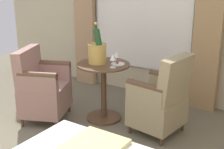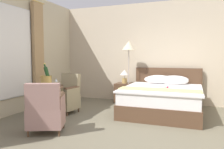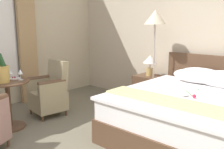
{
  "view_description": "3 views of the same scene",
  "coord_description": "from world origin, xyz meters",
  "px_view_note": "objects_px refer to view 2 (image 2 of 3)",
  "views": [
    {
      "loc": [
        1.03,
        2.14,
        1.76
      ],
      "look_at": [
        -0.63,
        1.05,
        1.12
      ],
      "focal_mm": 50.0,
      "sensor_mm": 36.0,
      "label": 1
    },
    {
      "loc": [
        0.88,
        -3.71,
        1.34
      ],
      "look_at": [
        -0.88,
        0.99,
        0.95
      ],
      "focal_mm": 35.0,
      "sensor_mm": 36.0,
      "label": 2
    },
    {
      "loc": [
        1.58,
        -1.57,
        1.54
      ],
      "look_at": [
        -0.74,
        1.02,
        0.85
      ],
      "focal_mm": 40.0,
      "sensor_mm": 36.0,
      "label": 3
    }
  ],
  "objects_px": {
    "bed": "(163,98)",
    "side_table_round": "(49,101)",
    "snack_plate": "(50,85)",
    "armchair_by_window": "(66,96)",
    "armchair_facing_bed": "(46,111)",
    "nightstand": "(124,93)",
    "champagne_bucket": "(46,80)",
    "bedside_lamp": "(125,74)",
    "wine_glass_near_bucket": "(56,80)",
    "floor_lamp_brass": "(129,50)",
    "wine_glass_near_edge": "(47,81)"
  },
  "relations": [
    {
      "from": "bed",
      "to": "armchair_by_window",
      "type": "distance_m",
      "value": 2.35
    },
    {
      "from": "bed",
      "to": "armchair_by_window",
      "type": "bearing_deg",
      "value": -159.23
    },
    {
      "from": "wine_glass_near_bucket",
      "to": "snack_plate",
      "type": "xyz_separation_m",
      "value": [
        -0.15,
        -0.02,
        -0.11
      ]
    },
    {
      "from": "nightstand",
      "to": "armchair_by_window",
      "type": "distance_m",
      "value": 1.9
    },
    {
      "from": "champagne_bucket",
      "to": "nightstand",
      "type": "bearing_deg",
      "value": 69.54
    },
    {
      "from": "side_table_round",
      "to": "champagne_bucket",
      "type": "xyz_separation_m",
      "value": [
        0.02,
        -0.08,
        0.46
      ]
    },
    {
      "from": "wine_glass_near_bucket",
      "to": "wine_glass_near_edge",
      "type": "bearing_deg",
      "value": -158.62
    },
    {
      "from": "floor_lamp_brass",
      "to": "nightstand",
      "type": "bearing_deg",
      "value": 141.37
    },
    {
      "from": "wine_glass_near_edge",
      "to": "snack_plate",
      "type": "bearing_deg",
      "value": 52.99
    },
    {
      "from": "floor_lamp_brass",
      "to": "armchair_by_window",
      "type": "bearing_deg",
      "value": -127.39
    },
    {
      "from": "bedside_lamp",
      "to": "floor_lamp_brass",
      "type": "distance_m",
      "value": 0.75
    },
    {
      "from": "champagne_bucket",
      "to": "wine_glass_near_bucket",
      "type": "height_order",
      "value": "champagne_bucket"
    },
    {
      "from": "side_table_round",
      "to": "snack_plate",
      "type": "relative_size",
      "value": 4.41
    },
    {
      "from": "champagne_bucket",
      "to": "snack_plate",
      "type": "bearing_deg",
      "value": 110.49
    },
    {
      "from": "nightstand",
      "to": "side_table_round",
      "type": "height_order",
      "value": "side_table_round"
    },
    {
      "from": "nightstand",
      "to": "wine_glass_near_edge",
      "type": "relative_size",
      "value": 3.83
    },
    {
      "from": "side_table_round",
      "to": "wine_glass_near_bucket",
      "type": "bearing_deg",
      "value": 68.58
    },
    {
      "from": "nightstand",
      "to": "wine_glass_near_bucket",
      "type": "xyz_separation_m",
      "value": [
        -0.86,
        -2.2,
        0.56
      ]
    },
    {
      "from": "wine_glass_near_edge",
      "to": "armchair_by_window",
      "type": "bearing_deg",
      "value": 83.93
    },
    {
      "from": "nightstand",
      "to": "bedside_lamp",
      "type": "distance_m",
      "value": 0.56
    },
    {
      "from": "side_table_round",
      "to": "armchair_by_window",
      "type": "distance_m",
      "value": 0.76
    },
    {
      "from": "floor_lamp_brass",
      "to": "wine_glass_near_edge",
      "type": "distance_m",
      "value": 2.56
    },
    {
      "from": "snack_plate",
      "to": "wine_glass_near_edge",
      "type": "bearing_deg",
      "value": -127.01
    },
    {
      "from": "bedside_lamp",
      "to": "wine_glass_near_bucket",
      "type": "relative_size",
      "value": 2.44
    },
    {
      "from": "armchair_facing_bed",
      "to": "nightstand",
      "type": "bearing_deg",
      "value": 80.32
    },
    {
      "from": "champagne_bucket",
      "to": "armchair_by_window",
      "type": "bearing_deg",
      "value": 93.93
    },
    {
      "from": "floor_lamp_brass",
      "to": "wine_glass_near_bucket",
      "type": "distance_m",
      "value": 2.41
    },
    {
      "from": "snack_plate",
      "to": "armchair_by_window",
      "type": "relative_size",
      "value": 0.17
    },
    {
      "from": "side_table_round",
      "to": "champagne_bucket",
      "type": "distance_m",
      "value": 0.47
    },
    {
      "from": "nightstand",
      "to": "wine_glass_near_edge",
      "type": "height_order",
      "value": "wine_glass_near_edge"
    },
    {
      "from": "armchair_facing_bed",
      "to": "side_table_round",
      "type": "bearing_deg",
      "value": 123.19
    },
    {
      "from": "wine_glass_near_edge",
      "to": "bed",
      "type": "bearing_deg",
      "value": 33.08
    },
    {
      "from": "bedside_lamp",
      "to": "floor_lamp_brass",
      "type": "relative_size",
      "value": 0.22
    },
    {
      "from": "bedside_lamp",
      "to": "wine_glass_near_bucket",
      "type": "distance_m",
      "value": 2.36
    },
    {
      "from": "snack_plate",
      "to": "armchair_by_window",
      "type": "xyz_separation_m",
      "value": [
        0.03,
        0.59,
        -0.33
      ]
    },
    {
      "from": "bed",
      "to": "champagne_bucket",
      "type": "bearing_deg",
      "value": -142.11
    },
    {
      "from": "wine_glass_near_edge",
      "to": "armchair_facing_bed",
      "type": "bearing_deg",
      "value": -54.94
    },
    {
      "from": "nightstand",
      "to": "armchair_facing_bed",
      "type": "distance_m",
      "value": 3.06
    },
    {
      "from": "bed",
      "to": "side_table_round",
      "type": "relative_size",
      "value": 2.92
    },
    {
      "from": "champagne_bucket",
      "to": "armchair_by_window",
      "type": "height_order",
      "value": "champagne_bucket"
    },
    {
      "from": "nightstand",
      "to": "wine_glass_near_edge",
      "type": "xyz_separation_m",
      "value": [
        -1.04,
        -2.27,
        0.55
      ]
    },
    {
      "from": "wine_glass_near_edge",
      "to": "side_table_round",
      "type": "bearing_deg",
      "value": -45.82
    },
    {
      "from": "champagne_bucket",
      "to": "armchair_by_window",
      "type": "relative_size",
      "value": 0.52
    },
    {
      "from": "bed",
      "to": "wine_glass_near_bucket",
      "type": "height_order",
      "value": "bed"
    },
    {
      "from": "armchair_facing_bed",
      "to": "armchair_by_window",
      "type": "bearing_deg",
      "value": 108.22
    },
    {
      "from": "bed",
      "to": "side_table_round",
      "type": "bearing_deg",
      "value": -143.62
    },
    {
      "from": "bed",
      "to": "side_table_round",
      "type": "xyz_separation_m",
      "value": [
        -2.16,
        -1.59,
        0.06
      ]
    },
    {
      "from": "wine_glass_near_bucket",
      "to": "armchair_facing_bed",
      "type": "height_order",
      "value": "armchair_facing_bed"
    },
    {
      "from": "nightstand",
      "to": "wine_glass_near_edge",
      "type": "distance_m",
      "value": 2.55
    },
    {
      "from": "armchair_facing_bed",
      "to": "bed",
      "type": "bearing_deg",
      "value": 52.02
    }
  ]
}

